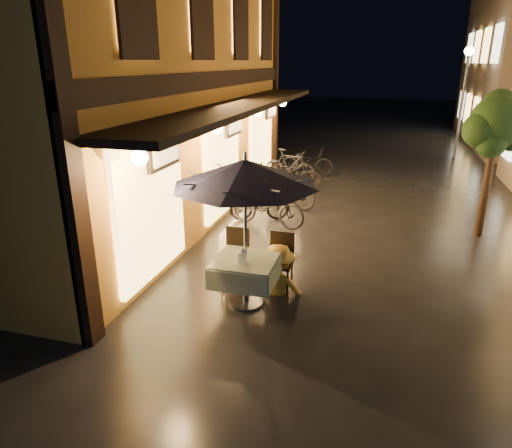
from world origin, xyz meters
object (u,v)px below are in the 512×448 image
(cafe_table, at_px, (246,270))
(table_lantern, at_px, (243,254))
(patio_umbrella, at_px, (245,173))
(person_orange, at_px, (234,247))
(bicycle_0, at_px, (267,205))
(person_yellow, at_px, (278,246))

(cafe_table, height_order, table_lantern, table_lantern)
(patio_umbrella, distance_m, person_orange, 1.58)
(table_lantern, relative_size, person_orange, 0.17)
(person_orange, xyz_separation_m, bicycle_0, (-0.21, 3.12, -0.23))
(bicycle_0, bearing_deg, person_orange, -164.66)
(cafe_table, bearing_deg, patio_umbrella, 90.00)
(person_yellow, bearing_deg, patio_umbrella, 48.96)
(patio_umbrella, relative_size, person_orange, 1.71)
(person_yellow, height_order, bicycle_0, person_yellow)
(person_orange, distance_m, person_yellow, 0.78)
(cafe_table, distance_m, table_lantern, 0.36)
(table_lantern, xyz_separation_m, person_orange, (-0.38, 0.72, -0.20))
(person_orange, bearing_deg, person_yellow, 163.60)
(person_orange, relative_size, bicycle_0, 0.77)
(cafe_table, xyz_separation_m, table_lantern, (0.00, -0.15, 0.33))
(patio_umbrella, xyz_separation_m, person_orange, (-0.38, 0.57, -1.43))
(patio_umbrella, height_order, bicycle_0, patio_umbrella)
(patio_umbrella, bearing_deg, table_lantern, -90.00)
(person_yellow, bearing_deg, table_lantern, 55.04)
(patio_umbrella, bearing_deg, bicycle_0, 99.06)
(patio_umbrella, bearing_deg, person_orange, 123.49)
(person_yellow, bearing_deg, person_orange, -6.55)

